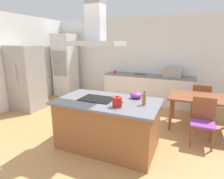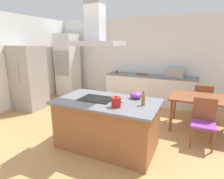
# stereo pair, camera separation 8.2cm
# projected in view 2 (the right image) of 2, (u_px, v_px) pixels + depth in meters

# --- Properties ---
(ground) EXTENTS (16.00, 16.00, 0.00)m
(ground) POSITION_uv_depth(u_px,v_px,m) (132.00, 117.00, 4.84)
(ground) COLOR tan
(wall_back) EXTENTS (7.20, 0.10, 2.70)m
(wall_back) POSITION_uv_depth(u_px,v_px,m) (151.00, 60.00, 6.04)
(wall_back) COLOR white
(wall_back) RESTS_ON ground
(wall_left) EXTENTS (0.10, 8.80, 2.70)m
(wall_left) POSITION_uv_depth(u_px,v_px,m) (17.00, 62.00, 5.45)
(wall_left) COLOR white
(wall_left) RESTS_ON ground
(kitchen_island) EXTENTS (1.85, 1.06, 0.90)m
(kitchen_island) POSITION_uv_depth(u_px,v_px,m) (107.00, 123.00, 3.40)
(kitchen_island) COLOR #995B33
(kitchen_island) RESTS_ON ground
(cooktop) EXTENTS (0.60, 0.44, 0.01)m
(cooktop) POSITION_uv_depth(u_px,v_px,m) (97.00, 99.00, 3.38)
(cooktop) COLOR black
(cooktop) RESTS_ON kitchen_island
(tea_kettle) EXTENTS (0.21, 0.16, 0.19)m
(tea_kettle) POSITION_uv_depth(u_px,v_px,m) (116.00, 102.00, 2.94)
(tea_kettle) COLOR #B21E19
(tea_kettle) RESTS_ON kitchen_island
(olive_oil_bottle) EXTENTS (0.06, 0.06, 0.23)m
(olive_oil_bottle) POSITION_uv_depth(u_px,v_px,m) (143.00, 100.00, 3.02)
(olive_oil_bottle) COLOR olive
(olive_oil_bottle) RESTS_ON kitchen_island
(mixing_bowl) EXTENTS (0.22, 0.22, 0.12)m
(mixing_bowl) POSITION_uv_depth(u_px,v_px,m) (136.00, 95.00, 3.40)
(mixing_bowl) COLOR purple
(mixing_bowl) RESTS_ON kitchen_island
(back_counter) EXTENTS (2.80, 0.62, 0.90)m
(back_counter) POSITION_uv_depth(u_px,v_px,m) (149.00, 89.00, 5.90)
(back_counter) COLOR silver
(back_counter) RESTS_ON ground
(countertop_microwave) EXTENTS (0.50, 0.38, 0.28)m
(countertop_microwave) POSITION_uv_depth(u_px,v_px,m) (175.00, 73.00, 5.46)
(countertop_microwave) COLOR #9E9993
(countertop_microwave) RESTS_ON back_counter
(coffee_mug_red) EXTENTS (0.08, 0.08, 0.09)m
(coffee_mug_red) POSITION_uv_depth(u_px,v_px,m) (117.00, 72.00, 6.20)
(coffee_mug_red) COLOR red
(coffee_mug_red) RESTS_ON back_counter
(cutting_board) EXTENTS (0.34, 0.24, 0.02)m
(cutting_board) POSITION_uv_depth(u_px,v_px,m) (142.00, 74.00, 5.95)
(cutting_board) COLOR brown
(cutting_board) RESTS_ON back_counter
(wall_oven_stack) EXTENTS (0.70, 0.66, 2.20)m
(wall_oven_stack) POSITION_uv_depth(u_px,v_px,m) (68.00, 65.00, 6.74)
(wall_oven_stack) COLOR silver
(wall_oven_stack) RESTS_ON ground
(refrigerator) EXTENTS (0.80, 0.73, 1.82)m
(refrigerator) POSITION_uv_depth(u_px,v_px,m) (29.00, 78.00, 5.32)
(refrigerator) COLOR #9E9993
(refrigerator) RESTS_ON ground
(dining_table) EXTENTS (1.40, 0.90, 0.75)m
(dining_table) POSITION_uv_depth(u_px,v_px,m) (204.00, 101.00, 4.02)
(dining_table) COLOR brown
(dining_table) RESTS_ON ground
(chair_facing_island) EXTENTS (0.42, 0.42, 0.89)m
(chair_facing_island) POSITION_uv_depth(u_px,v_px,m) (204.00, 119.00, 3.47)
(chair_facing_island) COLOR purple
(chair_facing_island) RESTS_ON ground
(chair_facing_back_wall) EXTENTS (0.42, 0.42, 0.89)m
(chair_facing_back_wall) POSITION_uv_depth(u_px,v_px,m) (202.00, 100.00, 4.64)
(chair_facing_back_wall) COLOR purple
(chair_facing_back_wall) RESTS_ON ground
(range_hood) EXTENTS (0.90, 0.55, 0.78)m
(range_hood) POSITION_uv_depth(u_px,v_px,m) (95.00, 30.00, 3.08)
(range_hood) COLOR #ADADB2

